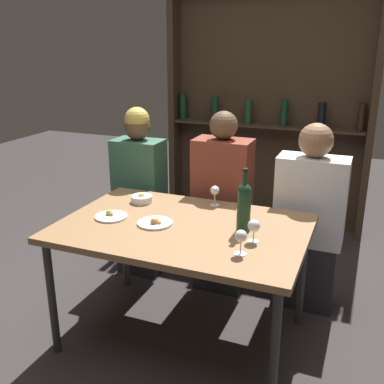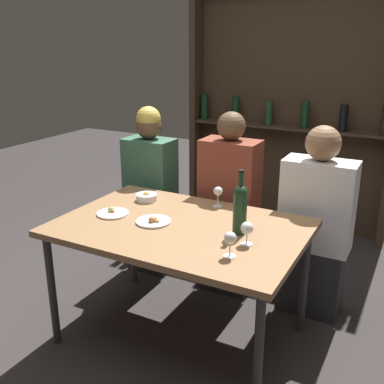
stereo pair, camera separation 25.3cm
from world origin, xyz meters
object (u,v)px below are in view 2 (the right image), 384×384
object	(u,v)px
wine_glass_1	(247,229)
seated_person_left	(151,194)
food_plate_1	(113,213)
snack_bowl	(147,197)
seated_person_center	(229,210)
wine_glass_2	(218,192)
wine_bottle	(240,207)
food_plate_0	(153,221)
seated_person_right	(315,229)
wine_glass_0	(230,239)

from	to	relation	value
wine_glass_1	seated_person_left	distance (m)	1.26
wine_glass_1	food_plate_1	world-z (taller)	wine_glass_1
food_plate_1	snack_bowl	xyz separation A→B (m)	(0.04, 0.29, 0.01)
seated_person_center	snack_bowl	bearing A→B (deg)	-135.19
wine_glass_2	food_plate_1	xyz separation A→B (m)	(-0.49, -0.41, -0.08)
food_plate_1	wine_bottle	bearing A→B (deg)	7.26
food_plate_0	seated_person_left	size ratio (longest dim) A/B	0.16
wine_bottle	seated_person_right	size ratio (longest dim) A/B	0.28
wine_glass_0	seated_person_left	xyz separation A→B (m)	(-1.01, 0.87, -0.21)
food_plate_1	wine_glass_0	bearing A→B (deg)	-12.08
wine_glass_0	wine_glass_2	distance (m)	0.67
wine_bottle	food_plate_1	bearing A→B (deg)	-172.74
wine_glass_2	seated_person_center	distance (m)	0.36
snack_bowl	seated_person_center	size ratio (longest dim) A/B	0.10
wine_glass_0	wine_glass_1	xyz separation A→B (m)	(0.02, 0.16, -0.01)
seated_person_left	wine_glass_2	bearing A→B (deg)	-22.55
wine_bottle	seated_person_right	distance (m)	0.72
seated_person_left	seated_person_right	size ratio (longest dim) A/B	1.03
food_plate_0	seated_person_right	distance (m)	1.02
wine_glass_2	seated_person_right	world-z (taller)	seated_person_right
snack_bowl	seated_person_left	distance (m)	0.48
food_plate_0	seated_person_right	size ratio (longest dim) A/B	0.16
wine_bottle	food_plate_1	size ratio (longest dim) A/B	1.86
wine_bottle	wine_glass_0	xyz separation A→B (m)	(0.06, -0.27, -0.06)
food_plate_0	snack_bowl	bearing A→B (deg)	129.31
snack_bowl	seated_person_left	bearing A→B (deg)	120.25
food_plate_0	seated_person_left	world-z (taller)	seated_person_left
seated_person_left	seated_person_right	bearing A→B (deg)	0.00
snack_bowl	seated_person_center	world-z (taller)	seated_person_center
food_plate_0	snack_bowl	size ratio (longest dim) A/B	1.49
wine_glass_0	snack_bowl	world-z (taller)	wine_glass_0
food_plate_0	snack_bowl	distance (m)	0.37
seated_person_left	seated_person_center	bearing A→B (deg)	0.00
wine_glass_0	wine_glass_2	world-z (taller)	same
food_plate_1	food_plate_0	bearing A→B (deg)	1.08
seated_person_center	seated_person_right	distance (m)	0.58
food_plate_1	seated_person_right	xyz separation A→B (m)	(1.03, 0.69, -0.16)
food_plate_0	snack_bowl	xyz separation A→B (m)	(-0.24, 0.29, 0.01)
food_plate_1	seated_person_center	size ratio (longest dim) A/B	0.15
food_plate_1	seated_person_left	world-z (taller)	seated_person_left
wine_glass_1	food_plate_0	distance (m)	0.57
food_plate_0	wine_glass_1	bearing A→B (deg)	-2.13
snack_bowl	wine_glass_2	bearing A→B (deg)	14.78
wine_bottle	wine_glass_1	bearing A→B (deg)	-52.72
wine_bottle	food_plate_0	size ratio (longest dim) A/B	1.76
wine_glass_2	snack_bowl	size ratio (longest dim) A/B	0.95
snack_bowl	food_plate_0	bearing A→B (deg)	-50.69
seated_person_center	food_plate_0	bearing A→B (deg)	-103.41
food_plate_1	seated_person_center	world-z (taller)	seated_person_center
wine_bottle	food_plate_1	world-z (taller)	wine_bottle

